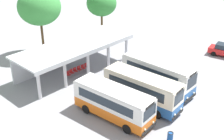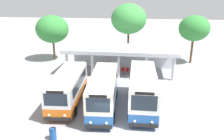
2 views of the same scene
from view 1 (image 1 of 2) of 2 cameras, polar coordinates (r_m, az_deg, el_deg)
ground_plane at (r=29.34m, az=13.66°, el=-8.39°), size 180.00×180.00×0.00m
city_bus_nearest_orange at (r=27.41m, az=0.26°, el=-5.99°), size 2.88×7.94×3.05m
city_bus_second_in_row at (r=29.35m, az=5.70°, el=-3.54°), size 2.72×8.07×3.22m
city_bus_middle_cream at (r=32.15m, az=8.64°, el=-0.72°), size 2.60×8.06×3.37m
terminal_canopy at (r=36.18m, az=-7.51°, el=3.87°), size 14.67×5.38×3.40m
waiting_chair_end_by_column at (r=35.03m, az=-8.26°, el=-0.75°), size 0.44×0.44×0.86m
waiting_chair_second_from_end at (r=35.41m, az=-7.63°, el=-0.38°), size 0.44×0.44×0.86m
waiting_chair_middle_seat at (r=35.74m, az=-6.93°, el=-0.07°), size 0.44×0.44×0.86m
waiting_chair_fourth_seat at (r=36.07m, az=-6.21°, el=0.23°), size 0.44×0.44×0.86m
waiting_chair_fifth_seat at (r=36.37m, az=-5.47°, el=0.50°), size 0.44×0.44×0.86m
waiting_chair_far_end_seat at (r=36.73m, az=-4.83°, el=0.81°), size 0.44×0.44×0.86m
roadside_tree_behind_canopy at (r=40.52m, az=-13.54°, el=11.48°), size 5.56×5.56×8.75m
roadside_tree_east_of_canopy at (r=45.64m, az=-1.99°, el=12.43°), size 4.45×4.45×7.18m
litter_bin_apron at (r=25.82m, az=10.89°, el=-12.30°), size 0.49×0.49×0.90m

